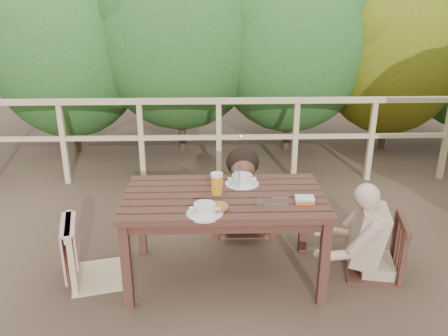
{
  "coord_description": "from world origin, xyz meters",
  "views": [
    {
      "loc": [
        -0.1,
        -3.12,
        2.09
      ],
      "look_at": [
        0.0,
        0.05,
        0.9
      ],
      "focal_mm": 36.75,
      "sensor_mm": 36.0,
      "label": 1
    }
  ],
  "objects_px": {
    "table": "(224,237)",
    "tumbler": "(260,205)",
    "woman": "(242,164)",
    "soup_near": "(205,209)",
    "diner_right": "(385,201)",
    "bottle": "(237,179)",
    "soup_far": "(242,180)",
    "butter_tub": "(305,201)",
    "chair_right": "(378,222)",
    "beer_glass": "(217,184)",
    "bread_roll": "(219,207)",
    "chair_far": "(241,187)",
    "chair_left": "(96,223)"
  },
  "relations": [
    {
      "from": "table",
      "to": "tumbler",
      "type": "height_order",
      "value": "tumbler"
    },
    {
      "from": "woman",
      "to": "soup_near",
      "type": "xyz_separation_m",
      "value": [
        -0.33,
        -1.11,
        0.08
      ]
    },
    {
      "from": "diner_right",
      "to": "bottle",
      "type": "height_order",
      "value": "diner_right"
    },
    {
      "from": "diner_right",
      "to": "soup_far",
      "type": "height_order",
      "value": "diner_right"
    },
    {
      "from": "table",
      "to": "butter_tub",
      "type": "xyz_separation_m",
      "value": [
        0.57,
        -0.16,
        0.37
      ]
    },
    {
      "from": "table",
      "to": "tumbler",
      "type": "distance_m",
      "value": 0.51
    },
    {
      "from": "chair_right",
      "to": "butter_tub",
      "type": "xyz_separation_m",
      "value": [
        -0.63,
        -0.19,
        0.28
      ]
    },
    {
      "from": "chair_right",
      "to": "beer_glass",
      "type": "xyz_separation_m",
      "value": [
        -1.26,
        -0.01,
        0.34
      ]
    },
    {
      "from": "table",
      "to": "bread_roll",
      "type": "distance_m",
      "value": 0.47
    },
    {
      "from": "beer_glass",
      "to": "butter_tub",
      "type": "bearing_deg",
      "value": -16.14
    },
    {
      "from": "table",
      "to": "diner_right",
      "type": "xyz_separation_m",
      "value": [
        1.23,
        0.03,
        0.27
      ]
    },
    {
      "from": "chair_far",
      "to": "chair_right",
      "type": "distance_m",
      "value": 1.27
    },
    {
      "from": "soup_near",
      "to": "tumbler",
      "type": "relative_size",
      "value": 3.25
    },
    {
      "from": "chair_right",
      "to": "butter_tub",
      "type": "relative_size",
      "value": 6.57
    },
    {
      "from": "bread_roll",
      "to": "beer_glass",
      "type": "distance_m",
      "value": 0.29
    },
    {
      "from": "table",
      "to": "beer_glass",
      "type": "bearing_deg",
      "value": 156.49
    },
    {
      "from": "butter_tub",
      "to": "tumbler",
      "type": "bearing_deg",
      "value": -163.84
    },
    {
      "from": "chair_right",
      "to": "bottle",
      "type": "distance_m",
      "value": 1.16
    },
    {
      "from": "chair_right",
      "to": "diner_right",
      "type": "bearing_deg",
      "value": 101.7
    },
    {
      "from": "chair_left",
      "to": "bottle",
      "type": "height_order",
      "value": "chair_left"
    },
    {
      "from": "woman",
      "to": "diner_right",
      "type": "distance_m",
      "value": 1.3
    },
    {
      "from": "table",
      "to": "soup_far",
      "type": "bearing_deg",
      "value": 55.0
    },
    {
      "from": "chair_left",
      "to": "beer_glass",
      "type": "bearing_deg",
      "value": -103.42
    },
    {
      "from": "chair_right",
      "to": "chair_far",
      "type": "bearing_deg",
      "value": -114.8
    },
    {
      "from": "diner_right",
      "to": "tumbler",
      "type": "relative_size",
      "value": 15.87
    },
    {
      "from": "soup_near",
      "to": "bottle",
      "type": "height_order",
      "value": "bottle"
    },
    {
      "from": "table",
      "to": "chair_left",
      "type": "relative_size",
      "value": 1.57
    },
    {
      "from": "table",
      "to": "woman",
      "type": "height_order",
      "value": "woman"
    },
    {
      "from": "chair_far",
      "to": "woman",
      "type": "relative_size",
      "value": 0.66
    },
    {
      "from": "beer_glass",
      "to": "tumbler",
      "type": "height_order",
      "value": "beer_glass"
    },
    {
      "from": "bottle",
      "to": "butter_tub",
      "type": "distance_m",
      "value": 0.53
    },
    {
      "from": "soup_near",
      "to": "tumbler",
      "type": "xyz_separation_m",
      "value": [
        0.38,
        0.07,
        -0.0
      ]
    },
    {
      "from": "chair_left",
      "to": "butter_tub",
      "type": "bearing_deg",
      "value": -110.28
    },
    {
      "from": "chair_right",
      "to": "diner_right",
      "type": "distance_m",
      "value": 0.18
    },
    {
      "from": "bottle",
      "to": "soup_near",
      "type": "bearing_deg",
      "value": -122.36
    },
    {
      "from": "tumbler",
      "to": "beer_glass",
      "type": "bearing_deg",
      "value": 139.02
    },
    {
      "from": "table",
      "to": "woman",
      "type": "relative_size",
      "value": 1.14
    },
    {
      "from": "table",
      "to": "chair_far",
      "type": "relative_size",
      "value": 1.72
    },
    {
      "from": "table",
      "to": "bottle",
      "type": "distance_m",
      "value": 0.47
    },
    {
      "from": "soup_far",
      "to": "beer_glass",
      "type": "height_order",
      "value": "beer_glass"
    },
    {
      "from": "chair_far",
      "to": "butter_tub",
      "type": "distance_m",
      "value": 1.06
    },
    {
      "from": "soup_far",
      "to": "bread_roll",
      "type": "bearing_deg",
      "value": -111.98
    },
    {
      "from": "table",
      "to": "chair_far",
      "type": "bearing_deg",
      "value": 76.73
    },
    {
      "from": "woman",
      "to": "soup_far",
      "type": "xyz_separation_m",
      "value": [
        -0.04,
        -0.59,
        0.08
      ]
    },
    {
      "from": "tumbler",
      "to": "woman",
      "type": "bearing_deg",
      "value": 93.07
    },
    {
      "from": "chair_right",
      "to": "table",
      "type": "bearing_deg",
      "value": -76.84
    },
    {
      "from": "chair_left",
      "to": "soup_far",
      "type": "xyz_separation_m",
      "value": [
        1.12,
        0.19,
        0.26
      ]
    },
    {
      "from": "table",
      "to": "soup_far",
      "type": "distance_m",
      "value": 0.47
    },
    {
      "from": "soup_near",
      "to": "bottle",
      "type": "bearing_deg",
      "value": 57.64
    },
    {
      "from": "chair_right",
      "to": "woman",
      "type": "bearing_deg",
      "value": -115.52
    }
  ]
}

